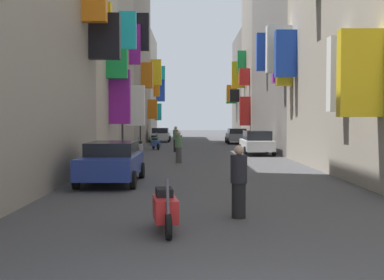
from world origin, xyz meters
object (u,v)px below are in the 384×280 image
(parked_car_white, at_px, (257,142))
(traffic_light_far_corner, at_px, (122,107))
(parked_car_silver, at_px, (160,134))
(pedestrian_near_right, at_px, (176,139))
(scooter_silver, at_px, (139,147))
(scooter_blue, at_px, (156,143))
(parked_car_blue, at_px, (112,161))
(scooter_red, at_px, (165,209))
(parked_car_grey, at_px, (237,136))
(scooter_green, at_px, (155,140))
(pedestrian_near_left, at_px, (179,147))
(traffic_light_near_corner, at_px, (140,114))
(pedestrian_crossing, at_px, (239,182))

(parked_car_white, distance_m, traffic_light_far_corner, 9.07)
(parked_car_silver, bearing_deg, pedestrian_near_right, -82.68)
(scooter_silver, bearing_deg, scooter_blue, 82.63)
(parked_car_blue, xyz_separation_m, scooter_red, (2.25, -7.48, -0.31))
(pedestrian_near_right, bearing_deg, parked_car_grey, 65.28)
(scooter_silver, bearing_deg, parked_car_grey, 61.56)
(scooter_blue, distance_m, scooter_red, 27.11)
(scooter_green, relative_size, pedestrian_near_left, 1.13)
(scooter_green, height_order, pedestrian_near_right, pedestrian_near_right)
(pedestrian_near_right, bearing_deg, parked_car_silver, 97.32)
(parked_car_silver, relative_size, pedestrian_near_right, 2.28)
(scooter_blue, relative_size, traffic_light_near_corner, 0.48)
(pedestrian_crossing, height_order, pedestrian_near_right, pedestrian_near_right)
(parked_car_grey, height_order, scooter_blue, parked_car_grey)
(parked_car_silver, height_order, traffic_light_far_corner, traffic_light_far_corner)
(parked_car_silver, xyz_separation_m, scooter_green, (-0.16, -5.92, -0.28))
(scooter_green, bearing_deg, parked_car_silver, 88.41)
(parked_car_blue, relative_size, pedestrian_crossing, 2.67)
(parked_car_grey, xyz_separation_m, parked_car_blue, (-7.20, -28.36, 0.01))
(parked_car_white, bearing_deg, scooter_green, 121.29)
(traffic_light_far_corner, bearing_deg, scooter_green, 87.30)
(parked_car_silver, xyz_separation_m, traffic_light_near_corner, (-0.94, -10.89, 1.98))
(parked_car_grey, xyz_separation_m, traffic_light_near_corner, (-8.34, -7.08, 1.96))
(scooter_red, distance_m, scooter_silver, 21.80)
(parked_car_white, xyz_separation_m, pedestrian_near_right, (-5.29, 2.63, 0.10))
(scooter_silver, height_order, traffic_light_near_corner, traffic_light_near_corner)
(parked_car_white, bearing_deg, parked_car_silver, 111.84)
(parked_car_silver, height_order, scooter_blue, parked_car_silver)
(pedestrian_near_right, height_order, traffic_light_far_corner, traffic_light_far_corner)
(parked_car_silver, relative_size, scooter_red, 2.30)
(parked_car_blue, distance_m, pedestrian_crossing, 7.25)
(scooter_silver, bearing_deg, parked_car_silver, 89.04)
(pedestrian_crossing, relative_size, traffic_light_far_corner, 0.38)
(parked_car_silver, distance_m, scooter_red, 39.73)
(parked_car_blue, distance_m, pedestrian_near_left, 8.37)
(scooter_blue, xyz_separation_m, scooter_silver, (-0.70, -5.41, -0.00))
(parked_car_grey, relative_size, pedestrian_near_right, 2.36)
(parked_car_grey, bearing_deg, scooter_blue, -128.47)
(traffic_light_near_corner, height_order, traffic_light_far_corner, traffic_light_far_corner)
(pedestrian_crossing, height_order, pedestrian_near_left, pedestrian_crossing)
(parked_car_blue, height_order, parked_car_white, parked_car_white)
(parked_car_grey, distance_m, pedestrian_near_left, 20.90)
(parked_car_grey, bearing_deg, pedestrian_near_right, -114.72)
(parked_car_grey, distance_m, parked_car_blue, 29.26)
(parked_car_grey, relative_size, scooter_red, 2.38)
(parked_car_silver, relative_size, scooter_blue, 2.12)
(scooter_blue, xyz_separation_m, traffic_light_far_corner, (-1.30, -8.83, 2.48))
(scooter_red, distance_m, traffic_light_near_corner, 29.06)
(parked_car_grey, relative_size, pedestrian_crossing, 2.54)
(parked_car_blue, bearing_deg, traffic_light_far_corner, 95.85)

